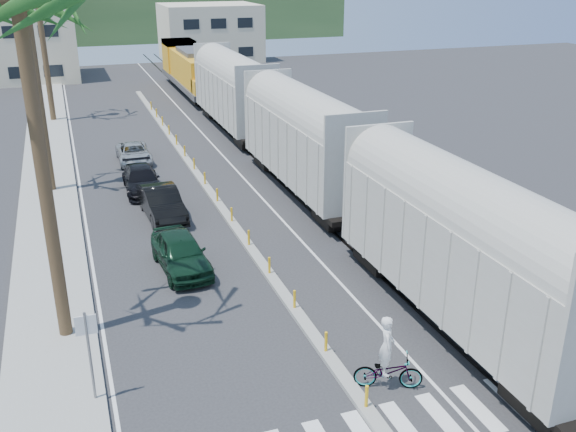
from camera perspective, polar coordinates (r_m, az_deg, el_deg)
The scene contains 14 objects.
ground at distance 20.12m, azimuth 5.63°, elevation -15.15°, with size 140.00×140.00×0.00m, color #28282B.
sidewalk at distance 41.26m, azimuth -20.54°, elevation 3.43°, with size 3.00×90.00×0.15m, color gray.
rails at distance 45.77m, azimuth -3.43°, elevation 6.44°, with size 1.56×100.00×0.06m.
median at distance 37.13m, azimuth -7.36°, elevation 2.73°, with size 0.45×60.00×0.85m.
lane_markings at distance 41.56m, azimuth -11.79°, elevation 4.40°, with size 9.42×90.00×0.01m.
freight_train at distance 40.33m, azimuth -1.46°, elevation 8.60°, with size 3.00×60.94×5.85m.
street_sign at distance 19.29m, azimuth -17.32°, elevation -10.85°, with size 0.60×0.08×3.00m.
buildings at distance 86.46m, azimuth -19.66°, elevation 15.40°, with size 38.00×27.00×10.00m.
hillside at distance 114.85m, azimuth -16.73°, elevation 17.82°, with size 80.00×20.00×12.00m, color #385628.
car_lead at distance 27.06m, azimuth -9.52°, elevation -3.20°, with size 2.16×4.70×1.56m, color black.
car_second at distance 32.72m, azimuth -11.15°, elevation 1.14°, with size 1.95×4.82×1.56m, color black.
car_third at distance 36.81m, azimuth -12.89°, elevation 3.16°, with size 1.98×4.72×1.36m, color black.
car_rear at distance 42.42m, azimuth -13.55°, elevation 5.44°, with size 2.02×4.33×1.20m, color #AAADAF.
cyclist at distance 19.94m, azimuth 8.87°, elevation -13.01°, with size 2.22×2.60×2.45m.
Camera 1 is at (-7.14, -14.47, 12.03)m, focal length 40.00 mm.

